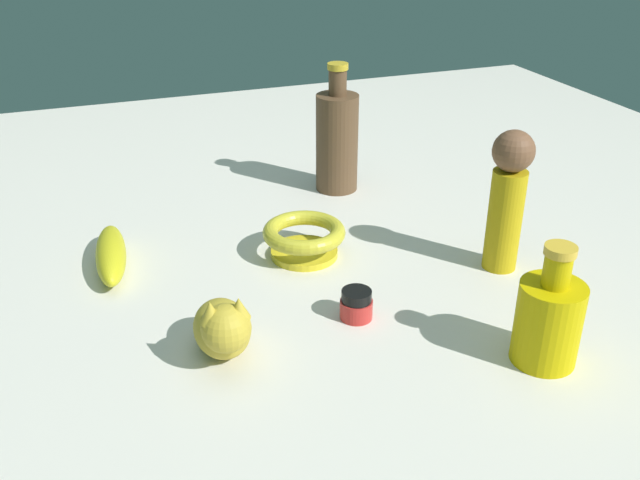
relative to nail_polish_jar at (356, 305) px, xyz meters
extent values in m
plane|color=silver|center=(-0.11, -0.01, -0.02)|extent=(2.00, 2.00, 0.00)
cylinder|color=red|center=(0.00, 0.00, -0.01)|extent=(0.04, 0.04, 0.03)
cylinder|color=gold|center=(0.00, 0.00, 0.00)|extent=(0.03, 0.03, 0.00)
cylinder|color=black|center=(0.00, 0.00, 0.01)|extent=(0.04, 0.04, 0.01)
ellipsoid|color=gold|center=(0.01, -0.18, 0.01)|extent=(0.10, 0.08, 0.06)
sphere|color=gold|center=(0.05, -0.18, 0.04)|extent=(0.06, 0.06, 0.06)
cone|color=gold|center=(0.05, -0.16, 0.06)|extent=(0.03, 0.03, 0.03)
cone|color=gold|center=(0.05, -0.20, 0.06)|extent=(0.03, 0.03, 0.03)
ellipsoid|color=gold|center=(-0.04, -0.17, 0.00)|extent=(0.05, 0.02, 0.02)
cylinder|color=#BA9B0F|center=(-0.05, 0.25, 0.06)|extent=(0.07, 0.07, 0.15)
sphere|color=brown|center=(-0.05, 0.25, 0.16)|extent=(0.06, 0.06, 0.06)
ellipsoid|color=gold|center=(-0.24, -0.28, 0.00)|extent=(0.18, 0.06, 0.04)
cylinder|color=gold|center=(-0.18, -0.01, -0.01)|extent=(0.10, 0.10, 0.01)
torus|color=gold|center=(-0.18, -0.01, 0.02)|extent=(0.12, 0.12, 0.02)
cylinder|color=brown|center=(-0.41, 0.13, 0.07)|extent=(0.07, 0.07, 0.17)
cylinder|color=brown|center=(-0.41, 0.13, 0.18)|extent=(0.03, 0.03, 0.04)
cylinder|color=gold|center=(-0.41, 0.13, 0.20)|extent=(0.04, 0.04, 0.01)
cylinder|color=#C7AC05|center=(0.16, 0.17, 0.03)|extent=(0.08, 0.08, 0.10)
cylinder|color=#C7AC05|center=(0.16, 0.17, 0.10)|extent=(0.03, 0.03, 0.04)
cylinder|color=gold|center=(0.16, 0.17, 0.13)|extent=(0.04, 0.04, 0.01)
camera|label=1|loc=(0.70, -0.31, 0.49)|focal=39.53mm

